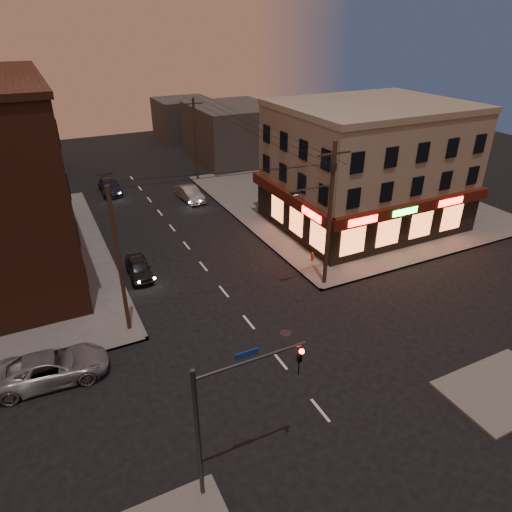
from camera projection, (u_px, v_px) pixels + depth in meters
ground at (280, 361)px, 25.14m from camera, size 120.00×120.00×0.00m
sidewalk_ne at (343, 199)px, 47.26m from camera, size 24.00×28.00×0.15m
pizza_building at (367, 166)px, 39.58m from camera, size 15.85×12.85×10.50m
bg_building_ne_a at (233, 133)px, 59.18m from camera, size 10.00×12.00×7.00m
bg_building_nw at (0, 145)px, 51.51m from camera, size 9.00×10.00×8.00m
bg_building_ne_b at (184, 119)px, 69.74m from camera, size 8.00×8.00×6.00m
utility_pole_main at (329, 208)px, 29.70m from camera, size 4.20×0.44×10.00m
utility_pole_far at (196, 140)px, 51.06m from camera, size 0.26×0.26×9.00m
utility_pole_west at (119, 262)px, 25.47m from camera, size 0.24×0.24×9.00m
traffic_signal at (224, 409)px, 16.57m from camera, size 4.49×0.32×6.47m
suv_cross at (52, 367)px, 23.52m from camera, size 5.80×3.00×1.56m
sedan_near at (139, 268)px, 33.05m from camera, size 1.79×4.03×1.35m
sedan_mid at (190, 194)px, 46.85m from camera, size 2.02×4.59×1.47m
sedan_far at (110, 186)px, 48.95m from camera, size 2.12×5.04×1.45m
fire_hydrant at (312, 256)px, 35.07m from camera, size 0.30×0.30×0.66m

